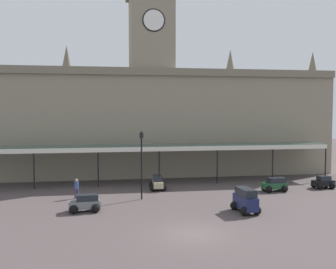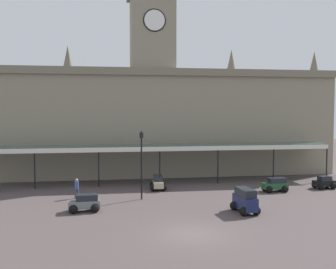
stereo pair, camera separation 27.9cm
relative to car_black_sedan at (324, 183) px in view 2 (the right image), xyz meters
The scene contains 10 objects.
ground_plane 18.94m from the car_black_sedan, 143.36° to the right, with size 140.00×140.00×0.00m, color #4B4040.
station_building 19.57m from the car_black_sedan, 145.00° to the left, with size 41.66×6.16×21.18m.
entrance_canopy 16.42m from the car_black_sedan, 160.65° to the left, with size 35.85×3.26×3.88m.
car_black_sedan is the anchor object (origin of this frame).
car_green_estate 5.21m from the car_black_sedan, behind, with size 2.28×1.60×1.27m.
car_navy_van 12.58m from the car_black_sedan, 145.68° to the right, with size 1.75×2.48×1.77m.
car_beige_estate 15.75m from the car_black_sedan, behind, with size 1.62×2.29×1.27m.
car_grey_estate 22.47m from the car_black_sedan, 166.96° to the right, with size 2.29×1.62×1.27m.
pedestrian_beside_cars 22.85m from the car_black_sedan, behind, with size 0.35×0.34×1.67m.
victorian_lamppost 17.80m from the car_black_sedan, behind, with size 0.30×0.30×5.71m.
Camera 2 is at (-4.83, -22.20, 7.41)m, focal length 41.23 mm.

